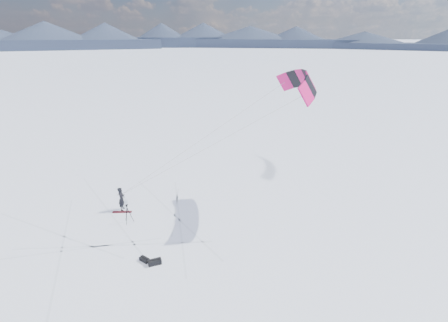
% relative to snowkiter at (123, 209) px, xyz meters
% --- Properties ---
extents(ground, '(1800.00, 1800.00, 0.00)m').
position_rel_snowkiter_xyz_m(ground, '(1.52, -3.07, 0.00)').
color(ground, white).
extents(horizon_hills, '(704.00, 704.00, 10.57)m').
position_rel_snowkiter_xyz_m(horizon_hills, '(1.52, -3.07, 4.68)').
color(horizon_hills, '#1D2739').
rests_on(horizon_hills, ground).
extents(snow_tracks, '(17.62, 14.39, 0.01)m').
position_rel_snowkiter_xyz_m(snow_tracks, '(1.11, -3.72, 0.00)').
color(snow_tracks, silver).
rests_on(snow_tracks, ground).
extents(snowkiter, '(0.56, 0.73, 1.79)m').
position_rel_snowkiter_xyz_m(snowkiter, '(0.00, 0.00, 0.00)').
color(snowkiter, black).
rests_on(snowkiter, ground).
extents(snowboard, '(1.42, 0.61, 0.04)m').
position_rel_snowkiter_xyz_m(snowboard, '(0.15, -0.38, 0.02)').
color(snowboard, maroon).
rests_on(snowboard, ground).
extents(tripod, '(0.64, 0.57, 1.40)m').
position_rel_snowkiter_xyz_m(tripod, '(1.29, -1.53, 0.90)').
color(tripod, black).
rests_on(tripod, ground).
extents(gear_bag_a, '(0.82, 0.71, 0.34)m').
position_rel_snowkiter_xyz_m(gear_bag_a, '(4.86, -5.24, 0.15)').
color(gear_bag_a, black).
rests_on(gear_bag_a, ground).
extents(gear_bag_b, '(0.67, 0.50, 0.28)m').
position_rel_snowkiter_xyz_m(gear_bag_b, '(4.18, -5.12, 0.12)').
color(gear_bag_b, black).
rests_on(gear_bag_b, ground).
extents(power_kite, '(13.49, 6.39, 8.80)m').
position_rel_snowkiter_xyz_m(power_kite, '(12.17, 3.54, 9.11)').
color(power_kite, '#CE1262').
rests_on(power_kite, ground).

